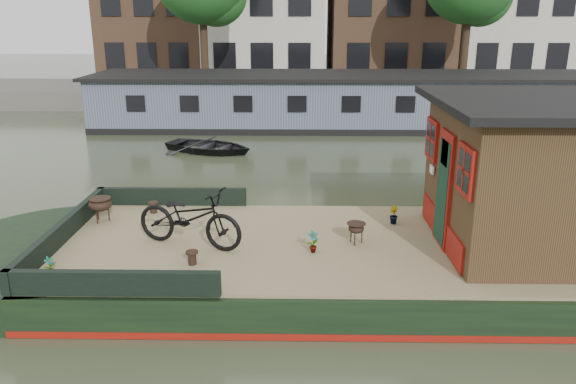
{
  "coord_description": "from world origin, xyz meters",
  "views": [
    {
      "loc": [
        -1.97,
        -8.77,
        4.28
      ],
      "look_at": [
        -2.13,
        0.5,
        1.38
      ],
      "focal_mm": 35.0,
      "sensor_mm": 36.0,
      "label": 1
    }
  ],
  "objects_px": {
    "cabin": "(556,173)",
    "bicycle": "(189,217)",
    "potted_plant_a": "(313,242)",
    "dinghy": "(209,142)",
    "brazier_rear": "(101,210)",
    "brazier_front": "(356,233)"
  },
  "relations": [
    {
      "from": "cabin",
      "to": "bicycle",
      "type": "distance_m",
      "value": 5.97
    },
    {
      "from": "bicycle",
      "to": "potted_plant_a",
      "type": "bearing_deg",
      "value": -78.02
    },
    {
      "from": "bicycle",
      "to": "potted_plant_a",
      "type": "distance_m",
      "value": 2.06
    },
    {
      "from": "cabin",
      "to": "dinghy",
      "type": "height_order",
      "value": "cabin"
    },
    {
      "from": "bicycle",
      "to": "brazier_rear",
      "type": "relative_size",
      "value": 4.12
    },
    {
      "from": "bicycle",
      "to": "brazier_front",
      "type": "height_order",
      "value": "bicycle"
    },
    {
      "from": "brazier_front",
      "to": "cabin",
      "type": "bearing_deg",
      "value": 0.62
    },
    {
      "from": "cabin",
      "to": "bicycle",
      "type": "height_order",
      "value": "cabin"
    },
    {
      "from": "brazier_front",
      "to": "brazier_rear",
      "type": "relative_size",
      "value": 0.8
    },
    {
      "from": "brazier_front",
      "to": "dinghy",
      "type": "distance_m",
      "value": 10.17
    },
    {
      "from": "brazier_front",
      "to": "potted_plant_a",
      "type": "bearing_deg",
      "value": -151.28
    },
    {
      "from": "potted_plant_a",
      "to": "cabin",
      "type": "bearing_deg",
      "value": 6.34
    },
    {
      "from": "cabin",
      "to": "brazier_rear",
      "type": "relative_size",
      "value": 8.78
    },
    {
      "from": "cabin",
      "to": "bicycle",
      "type": "xyz_separation_m",
      "value": [
        -5.92,
        -0.17,
        -0.73
      ]
    },
    {
      "from": "potted_plant_a",
      "to": "dinghy",
      "type": "relative_size",
      "value": 0.12
    },
    {
      "from": "brazier_rear",
      "to": "dinghy",
      "type": "xyz_separation_m",
      "value": [
        0.71,
        8.4,
        -0.57
      ]
    },
    {
      "from": "potted_plant_a",
      "to": "brazier_rear",
      "type": "distance_m",
      "value": 4.12
    },
    {
      "from": "dinghy",
      "to": "potted_plant_a",
      "type": "bearing_deg",
      "value": -138.9
    },
    {
      "from": "potted_plant_a",
      "to": "dinghy",
      "type": "height_order",
      "value": "potted_plant_a"
    },
    {
      "from": "cabin",
      "to": "brazier_front",
      "type": "height_order",
      "value": "cabin"
    },
    {
      "from": "potted_plant_a",
      "to": "brazier_rear",
      "type": "height_order",
      "value": "brazier_rear"
    },
    {
      "from": "dinghy",
      "to": "bicycle",
      "type": "bearing_deg",
      "value": -149.97
    }
  ]
}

